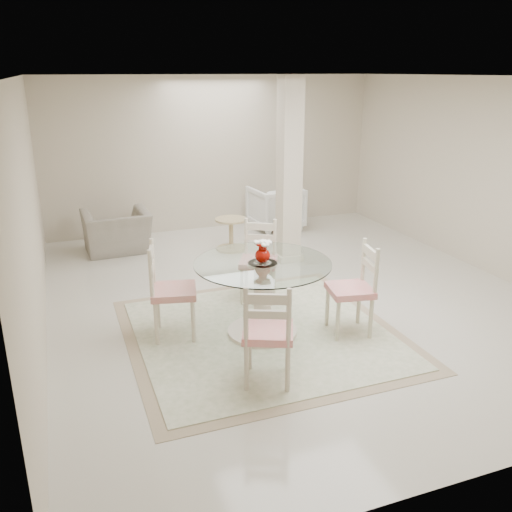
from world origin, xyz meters
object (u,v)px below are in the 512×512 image
object	(u,v)px
dining_table	(262,298)
red_vase	(263,251)
armchair_white	(276,208)
side_table	(231,236)
dining_chair_south	(268,327)
recliner_taupe	(117,232)
dining_chair_east	(357,282)
column	(289,173)
dining_chair_north	(259,254)
dining_chair_west	(166,284)

from	to	relation	value
dining_table	red_vase	size ratio (longest dim) A/B	5.89
armchair_white	side_table	distance (m)	1.49
dining_chair_south	recliner_taupe	size ratio (longest dim) A/B	1.12
dining_chair_east	recliner_taupe	distance (m)	4.38
dining_table	dining_chair_south	bearing A→B (deg)	-108.42
dining_table	recliner_taupe	distance (m)	3.70
side_table	red_vase	bearing A→B (deg)	-101.33
dining_chair_east	recliner_taupe	world-z (taller)	dining_chair_east
red_vase	dining_chair_east	size ratio (longest dim) A/B	0.22
dining_chair_east	dining_chair_south	bearing A→B (deg)	-52.63
dining_chair_east	armchair_white	world-z (taller)	dining_chair_east
dining_table	dining_chair_east	bearing A→B (deg)	-17.45
column	red_vase	size ratio (longest dim) A/B	10.88
dining_chair_north	armchair_white	distance (m)	3.24
dining_chair_east	dining_chair_north	size ratio (longest dim) A/B	1.02
column	dining_chair_west	world-z (taller)	column
dining_chair_east	dining_chair_north	xyz separation A→B (m)	(-0.65, 1.27, -0.01)
dining_table	dining_chair_east	size ratio (longest dim) A/B	1.29
column	side_table	xyz separation A→B (m)	(-0.67, 0.76, -1.11)
dining_chair_north	side_table	xyz separation A→B (m)	(0.27, 1.97, -0.34)
column	dining_table	bearing A→B (deg)	-119.93
recliner_taupe	armchair_white	bearing A→B (deg)	-175.46
column	armchair_white	world-z (taller)	column
red_vase	side_table	size ratio (longest dim) A/B	0.47
red_vase	dining_chair_south	size ratio (longest dim) A/B	0.22
dining_chair_north	dining_chair_west	bearing A→B (deg)	-125.64
dining_table	dining_chair_north	distance (m)	1.03
side_table	dining_chair_east	bearing A→B (deg)	-83.27
armchair_white	dining_chair_south	bearing A→B (deg)	61.57
dining_chair_east	recliner_taupe	xyz separation A→B (m)	(-2.11, 3.82, -0.27)
dining_chair_south	dining_table	bearing A→B (deg)	-84.61
dining_table	dining_chair_west	world-z (taller)	dining_chair_west
dining_table	dining_chair_north	bearing A→B (deg)	71.32
recliner_taupe	dining_chair_east	bearing A→B (deg)	116.39
red_vase	side_table	bearing A→B (deg)	78.67
red_vase	armchair_white	world-z (taller)	red_vase
dining_chair_east	dining_chair_west	world-z (taller)	dining_chair_west
dining_chair_south	red_vase	bearing A→B (deg)	-84.81
dining_chair_east	dining_chair_north	distance (m)	1.43
dining_chair_north	side_table	bearing A→B (deg)	109.98
red_vase	dining_chair_west	xyz separation A→B (m)	(-0.98, 0.31, -0.35)
dining_chair_north	dining_chair_west	size ratio (longest dim) A/B	0.95
recliner_taupe	armchair_white	world-z (taller)	armchair_white
dining_table	armchair_white	bearing A→B (deg)	65.72
column	armchair_white	distance (m)	2.00
red_vase	dining_chair_south	xyz separation A→B (m)	(-0.33, -0.97, -0.38)
dining_table	red_vase	world-z (taller)	red_vase
column	recliner_taupe	distance (m)	2.92
red_vase	dining_chair_north	distance (m)	1.09
dining_table	recliner_taupe	size ratio (longest dim) A/B	1.44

